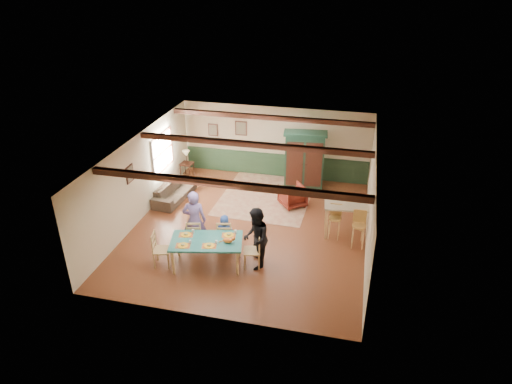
% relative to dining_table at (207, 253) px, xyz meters
% --- Properties ---
extents(floor, '(8.00, 8.00, 0.00)m').
position_rel_dining_table_xyz_m(floor, '(0.64, 2.09, -0.39)').
color(floor, '#5A2A19').
rests_on(floor, ground).
extents(wall_back, '(7.00, 0.02, 2.70)m').
position_rel_dining_table_xyz_m(wall_back, '(0.64, 6.09, 0.96)').
color(wall_back, beige).
rests_on(wall_back, floor).
extents(wall_left, '(0.02, 8.00, 2.70)m').
position_rel_dining_table_xyz_m(wall_left, '(-2.86, 2.09, 0.96)').
color(wall_left, beige).
rests_on(wall_left, floor).
extents(wall_right, '(0.02, 8.00, 2.70)m').
position_rel_dining_table_xyz_m(wall_right, '(4.14, 2.09, 0.96)').
color(wall_right, beige).
rests_on(wall_right, floor).
extents(ceiling, '(7.00, 8.00, 0.02)m').
position_rel_dining_table_xyz_m(ceiling, '(0.64, 2.09, 2.31)').
color(ceiling, beige).
rests_on(ceiling, wall_back).
extents(wainscot_back, '(6.95, 0.03, 0.90)m').
position_rel_dining_table_xyz_m(wainscot_back, '(0.64, 6.07, 0.06)').
color(wainscot_back, '#1B331F').
rests_on(wainscot_back, floor).
extents(ceiling_beam_front, '(6.95, 0.16, 0.16)m').
position_rel_dining_table_xyz_m(ceiling_beam_front, '(0.64, -0.21, 2.22)').
color(ceiling_beam_front, black).
rests_on(ceiling_beam_front, ceiling).
extents(ceiling_beam_mid, '(6.95, 0.16, 0.16)m').
position_rel_dining_table_xyz_m(ceiling_beam_mid, '(0.64, 2.49, 2.22)').
color(ceiling_beam_mid, black).
rests_on(ceiling_beam_mid, ceiling).
extents(ceiling_beam_back, '(6.95, 0.16, 0.16)m').
position_rel_dining_table_xyz_m(ceiling_beam_back, '(0.64, 5.09, 2.22)').
color(ceiling_beam_back, black).
rests_on(ceiling_beam_back, ceiling).
extents(window_left, '(0.06, 1.60, 1.30)m').
position_rel_dining_table_xyz_m(window_left, '(-2.83, 3.79, 1.16)').
color(window_left, white).
rests_on(window_left, wall_left).
extents(picture_left_wall, '(0.04, 0.42, 0.52)m').
position_rel_dining_table_xyz_m(picture_left_wall, '(-2.83, 1.49, 1.36)').
color(picture_left_wall, gray).
rests_on(picture_left_wall, wall_left).
extents(picture_back_a, '(0.45, 0.04, 0.55)m').
position_rel_dining_table_xyz_m(picture_back_a, '(-0.66, 6.06, 1.41)').
color(picture_back_a, gray).
rests_on(picture_back_a, wall_back).
extents(picture_back_b, '(0.38, 0.04, 0.48)m').
position_rel_dining_table_xyz_m(picture_back_b, '(-1.76, 6.06, 1.26)').
color(picture_back_b, gray).
rests_on(picture_back_b, wall_back).
extents(dining_table, '(2.06, 1.42, 0.78)m').
position_rel_dining_table_xyz_m(dining_table, '(0.00, 0.00, 0.00)').
color(dining_table, '#1F6461').
rests_on(dining_table, floor).
extents(dining_chair_far_left, '(0.53, 0.54, 0.99)m').
position_rel_dining_table_xyz_m(dining_chair_far_left, '(-0.57, 0.65, 0.10)').
color(dining_chair_far_left, tan).
rests_on(dining_chair_far_left, floor).
extents(dining_chair_far_right, '(0.53, 0.54, 0.99)m').
position_rel_dining_table_xyz_m(dining_chair_far_right, '(0.25, 0.82, 0.10)').
color(dining_chair_far_right, tan).
rests_on(dining_chair_far_right, floor).
extents(dining_chair_end_left, '(0.54, 0.53, 0.99)m').
position_rel_dining_table_xyz_m(dining_chair_end_left, '(-1.17, -0.26, 0.10)').
color(dining_chair_end_left, tan).
rests_on(dining_chair_end_left, floor).
extents(dining_chair_end_right, '(0.54, 0.53, 0.99)m').
position_rel_dining_table_xyz_m(dining_chair_end_right, '(1.17, 0.26, 0.10)').
color(dining_chair_end_right, tan).
rests_on(dining_chair_end_right, floor).
extents(person_man, '(0.73, 0.56, 1.80)m').
position_rel_dining_table_xyz_m(person_man, '(-0.59, 0.73, 0.51)').
color(person_man, '#6F5B9C').
rests_on(person_man, floor).
extents(person_woman, '(0.82, 0.96, 1.72)m').
position_rel_dining_table_xyz_m(person_woman, '(1.28, 0.28, 0.47)').
color(person_woman, black).
rests_on(person_woman, floor).
extents(person_child, '(0.57, 0.44, 1.05)m').
position_rel_dining_table_xyz_m(person_child, '(0.23, 0.91, 0.13)').
color(person_child, '#244492').
rests_on(person_child, floor).
extents(cat, '(0.40, 0.22, 0.19)m').
position_rel_dining_table_xyz_m(cat, '(0.58, 0.02, 0.49)').
color(cat, orange).
rests_on(cat, dining_table).
extents(place_setting_near_left, '(0.48, 0.40, 0.11)m').
position_rel_dining_table_xyz_m(place_setting_near_left, '(-0.51, -0.38, 0.45)').
color(place_setting_near_left, yellow).
rests_on(place_setting_near_left, dining_table).
extents(place_setting_near_center, '(0.48, 0.40, 0.11)m').
position_rel_dining_table_xyz_m(place_setting_near_center, '(0.16, -0.23, 0.45)').
color(place_setting_near_center, yellow).
rests_on(place_setting_near_center, dining_table).
extents(place_setting_far_left, '(0.48, 0.40, 0.11)m').
position_rel_dining_table_xyz_m(place_setting_far_left, '(-0.62, 0.13, 0.45)').
color(place_setting_far_left, yellow).
rests_on(place_setting_far_left, dining_table).
extents(place_setting_far_right, '(0.48, 0.40, 0.11)m').
position_rel_dining_table_xyz_m(place_setting_far_right, '(0.51, 0.38, 0.45)').
color(place_setting_far_right, yellow).
rests_on(place_setting_far_right, dining_table).
extents(area_rug, '(3.14, 3.68, 0.01)m').
position_rel_dining_table_xyz_m(area_rug, '(0.69, 4.30, -0.39)').
color(area_rug, '#C5B68F').
rests_on(area_rug, floor).
extents(armoire, '(1.55, 0.76, 2.11)m').
position_rel_dining_table_xyz_m(armoire, '(1.85, 5.32, 0.66)').
color(armoire, '#133123').
rests_on(armoire, floor).
extents(armchair, '(1.09, 1.09, 0.72)m').
position_rel_dining_table_xyz_m(armchair, '(1.68, 3.87, -0.03)').
color(armchair, '#49120E').
rests_on(armchair, floor).
extents(sofa, '(0.95, 2.03, 0.58)m').
position_rel_dining_table_xyz_m(sofa, '(-2.34, 3.39, -0.10)').
color(sofa, '#362B21').
rests_on(sofa, floor).
extents(end_table, '(0.48, 0.48, 0.54)m').
position_rel_dining_table_xyz_m(end_table, '(-2.58, 5.25, -0.12)').
color(end_table, black).
rests_on(end_table, floor).
extents(table_lamp, '(0.29, 0.29, 0.50)m').
position_rel_dining_table_xyz_m(table_lamp, '(-2.58, 5.25, 0.40)').
color(table_lamp, '#CDC184').
rests_on(table_lamp, end_table).
extents(counter_table, '(1.30, 0.84, 1.03)m').
position_rel_dining_table_xyz_m(counter_table, '(3.47, 2.41, 0.12)').
color(counter_table, beige).
rests_on(counter_table, floor).
extents(bar_stool_left, '(0.38, 0.42, 1.05)m').
position_rel_dining_table_xyz_m(bar_stool_left, '(3.20, 2.19, 0.13)').
color(bar_stool_left, tan).
rests_on(bar_stool_left, floor).
extents(bar_stool_right, '(0.40, 0.44, 1.10)m').
position_rel_dining_table_xyz_m(bar_stool_right, '(3.90, 1.86, 0.16)').
color(bar_stool_right, tan).
rests_on(bar_stool_right, floor).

